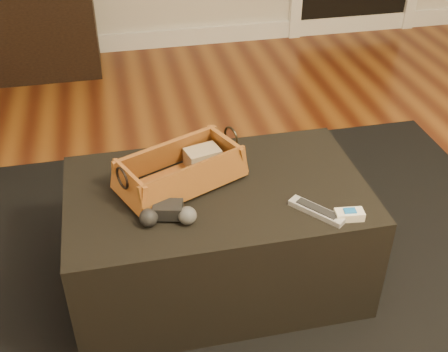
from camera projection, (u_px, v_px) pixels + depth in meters
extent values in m
cube|color=white|center=(179.00, 37.00, 3.96)|extent=(5.00, 0.04, 0.12)
cube|color=black|center=(220.00, 289.00, 2.07)|extent=(2.60, 2.00, 0.01)
cube|color=black|center=(217.00, 236.00, 1.98)|extent=(1.00, 0.60, 0.42)
cube|color=black|center=(178.00, 182.00, 1.85)|extent=(0.22, 0.15, 0.02)
cube|color=tan|center=(203.00, 157.00, 1.93)|extent=(0.13, 0.10, 0.06)
cube|color=#985A22|center=(181.00, 182.00, 1.88)|extent=(0.41, 0.31, 0.01)
cube|color=#AA6326|center=(166.00, 155.00, 1.91)|extent=(0.38, 0.20, 0.11)
cube|color=brown|center=(196.00, 180.00, 1.78)|extent=(0.38, 0.20, 0.11)
cube|color=#A05D24|center=(227.00, 149.00, 1.94)|extent=(0.11, 0.20, 0.11)
cube|color=#AE6127|center=(128.00, 187.00, 1.75)|extent=(0.11, 0.20, 0.11)
torus|color=black|center=(231.00, 137.00, 1.92)|extent=(0.04, 0.07, 0.08)
torus|color=black|center=(122.00, 178.00, 1.72)|extent=(0.04, 0.07, 0.08)
cube|color=black|center=(168.00, 210.00, 1.72)|extent=(0.10, 0.08, 0.04)
sphere|color=black|center=(149.00, 218.00, 1.69)|extent=(0.06, 0.06, 0.06)
sphere|color=#434346|center=(187.00, 216.00, 1.70)|extent=(0.06, 0.06, 0.06)
cube|color=#B2B4BA|center=(317.00, 211.00, 1.75)|extent=(0.15, 0.17, 0.02)
cube|color=black|center=(317.00, 208.00, 1.74)|extent=(0.11, 0.13, 0.00)
cube|color=silver|center=(349.00, 215.00, 1.73)|extent=(0.09, 0.05, 0.03)
cube|color=blue|center=(350.00, 211.00, 1.72)|extent=(0.04, 0.03, 0.01)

